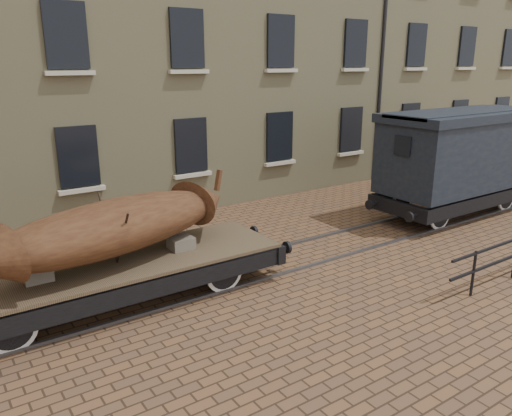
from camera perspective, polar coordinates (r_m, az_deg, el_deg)
ground at (r=11.99m, az=-0.45°, el=-6.88°), size 90.00×90.00×0.00m
warehouse_cream at (r=21.33m, az=-9.46°, el=22.26°), size 40.00×10.19×14.00m
rail_track at (r=11.98m, az=-0.45°, el=-6.75°), size 30.00×1.52×0.06m
flatcar_wagon at (r=10.39m, az=-15.70°, el=-6.99°), size 7.63×2.07×1.15m
iron_boat at (r=10.08m, az=-15.88°, el=-2.02°), size 5.83×2.83×1.44m
goods_van at (r=16.93m, az=22.36°, el=6.10°), size 6.39×2.33×3.31m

